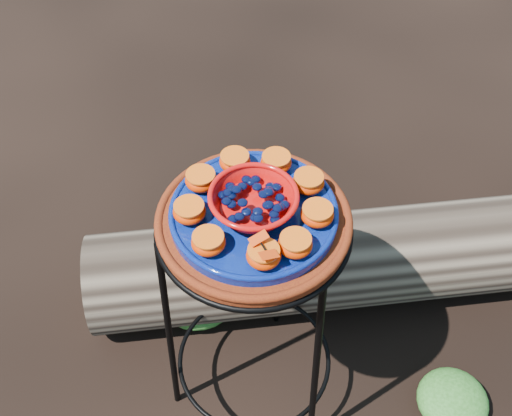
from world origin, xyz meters
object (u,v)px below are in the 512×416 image
(cobalt_plate, at_px, (254,214))
(red_bowl, at_px, (254,203))
(terracotta_saucer, at_px, (254,223))
(plant_stand, at_px, (254,319))
(driftwood_log, at_px, (355,258))

(cobalt_plate, xyz_separation_m, red_bowl, (0.00, 0.00, 0.03))
(terracotta_saucer, bearing_deg, plant_stand, 0.00)
(cobalt_plate, bearing_deg, driftwood_log, 65.43)
(red_bowl, height_order, driftwood_log, red_bowl)
(terracotta_saucer, distance_m, cobalt_plate, 0.03)
(terracotta_saucer, height_order, driftwood_log, terracotta_saucer)
(red_bowl, bearing_deg, cobalt_plate, 0.00)
(cobalt_plate, xyz_separation_m, driftwood_log, (0.19, 0.41, -0.60))
(plant_stand, relative_size, red_bowl, 4.21)
(terracotta_saucer, bearing_deg, cobalt_plate, 0.00)
(driftwood_log, bearing_deg, red_bowl, -114.57)
(plant_stand, distance_m, cobalt_plate, 0.39)
(cobalt_plate, relative_size, red_bowl, 2.00)
(terracotta_saucer, xyz_separation_m, cobalt_plate, (0.00, 0.00, 0.03))
(plant_stand, bearing_deg, terracotta_saucer, 0.00)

